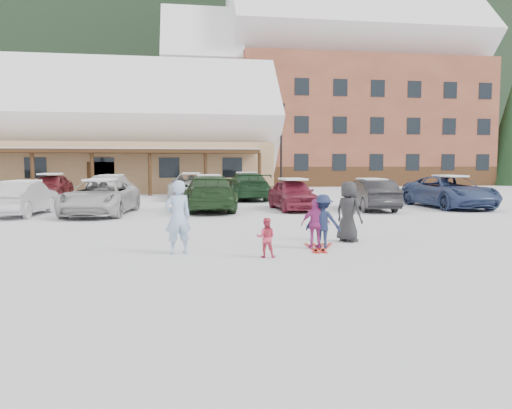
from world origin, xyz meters
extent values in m
plane|color=white|center=(0.00, 0.00, 0.00)|extent=(160.00, 160.00, 0.00)
cube|color=black|center=(0.00, 85.00, 19.00)|extent=(300.00, 70.00, 38.00)
cube|color=tan|center=(-9.00, 28.00, 1.80)|extent=(28.00, 10.00, 3.60)
cube|color=#422814|center=(-9.00, 21.80, 2.90)|extent=(25.20, 2.60, 0.25)
cube|color=white|center=(-9.00, 28.00, 5.54)|extent=(29.12, 9.69, 9.69)
cube|color=brown|center=(16.00, 38.00, 6.00)|extent=(24.00, 14.00, 12.00)
cube|color=brown|center=(0.50, 38.00, 4.50)|extent=(7.00, 12.60, 9.00)
cube|color=white|center=(16.00, 38.00, 14.69)|extent=(24.96, 13.57, 13.57)
cube|color=#422814|center=(16.00, 31.04, 0.90)|extent=(24.00, 0.10, 1.80)
cylinder|color=black|center=(5.85, 24.59, 3.15)|extent=(0.16, 0.16, 6.30)
cube|color=black|center=(5.85, 24.59, 6.42)|extent=(0.50, 0.25, 0.25)
cylinder|color=black|center=(30.00, 32.00, 0.66)|extent=(0.60, 0.60, 1.32)
cone|color=black|center=(30.00, 32.00, 6.27)|extent=(4.84, 4.84, 9.90)
cylinder|color=black|center=(6.00, 44.00, 0.54)|extent=(0.60, 0.60, 1.08)
cone|color=black|center=(6.00, 44.00, 5.13)|extent=(3.96, 3.96, 8.10)
cylinder|color=black|center=(34.00, 46.00, 0.69)|extent=(0.60, 0.60, 1.38)
cone|color=black|center=(34.00, 46.00, 6.55)|extent=(5.06, 5.06, 10.35)
imported|color=#9ABADD|center=(-1.78, -0.55, 0.86)|extent=(0.71, 0.57, 1.71)
imported|color=#D53955|center=(0.17, -1.30, 0.45)|extent=(0.50, 0.43, 0.89)
imported|color=#1A2345|center=(1.77, -0.35, 0.67)|extent=(1.00, 0.83, 1.34)
cube|color=red|center=(1.77, -0.35, 0.01)|extent=(0.81, 1.34, 0.03)
imported|color=#A93182|center=(1.57, -0.37, 0.61)|extent=(0.73, 0.33, 1.23)
cube|color=red|center=(1.57, -0.37, 0.01)|extent=(0.25, 1.41, 0.03)
imported|color=#252527|center=(2.75, 0.58, 0.81)|extent=(0.88, 0.95, 1.63)
imported|color=#BBBABF|center=(-7.97, 9.05, 0.70)|extent=(1.89, 4.35, 1.39)
imported|color=#BABABA|center=(-4.93, 8.91, 0.72)|extent=(2.99, 5.44, 1.44)
imported|color=#203A1D|center=(-0.44, 9.96, 0.79)|extent=(2.23, 5.43, 1.57)
imported|color=maroon|center=(3.33, 9.73, 0.70)|extent=(1.80, 4.18, 1.41)
imported|color=black|center=(6.85, 9.24, 0.70)|extent=(1.84, 4.34, 1.39)
imported|color=navy|center=(10.97, 9.78, 0.76)|extent=(2.65, 5.52, 1.52)
imported|color=maroon|center=(-8.83, 16.99, 0.76)|extent=(1.89, 4.51, 1.53)
imported|color=#999A9D|center=(-5.57, 17.38, 0.71)|extent=(2.21, 4.53, 1.43)
imported|color=beige|center=(-1.03, 17.36, 0.76)|extent=(2.75, 5.58, 1.52)
imported|color=#1B3C20|center=(2.12, 16.36, 0.79)|extent=(2.30, 5.45, 1.57)
camera|label=1|loc=(-1.74, -12.19, 2.11)|focal=35.00mm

